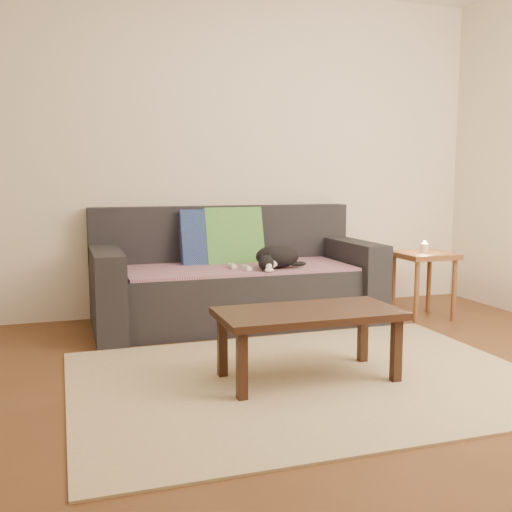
# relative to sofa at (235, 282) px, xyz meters

# --- Properties ---
(ground) EXTENTS (4.50, 4.50, 0.00)m
(ground) POSITION_rel_sofa_xyz_m (0.00, -1.57, -0.31)
(ground) COLOR brown
(ground) RESTS_ON ground
(back_wall) EXTENTS (4.50, 0.04, 2.60)m
(back_wall) POSITION_rel_sofa_xyz_m (0.00, 0.43, 0.99)
(back_wall) COLOR beige
(back_wall) RESTS_ON ground
(sofa) EXTENTS (2.10, 0.94, 0.87)m
(sofa) POSITION_rel_sofa_xyz_m (0.00, 0.00, 0.00)
(sofa) COLOR #232328
(sofa) RESTS_ON ground
(throw_blanket) EXTENTS (1.66, 0.74, 0.02)m
(throw_blanket) POSITION_rel_sofa_xyz_m (0.00, -0.09, 0.12)
(throw_blanket) COLOR #472C54
(throw_blanket) RESTS_ON sofa
(cushion_navy) EXTENTS (0.43, 0.22, 0.45)m
(cushion_navy) POSITION_rel_sofa_xyz_m (-0.16, 0.17, 0.32)
(cushion_navy) COLOR navy
(cushion_navy) RESTS_ON throw_blanket
(cushion_green) EXTENTS (0.46, 0.23, 0.47)m
(cushion_green) POSITION_rel_sofa_xyz_m (0.04, 0.17, 0.32)
(cushion_green) COLOR #0E5C4A
(cushion_green) RESTS_ON throw_blanket
(cat) EXTENTS (0.39, 0.33, 0.17)m
(cat) POSITION_rel_sofa_xyz_m (0.24, -0.27, 0.21)
(cat) COLOR black
(cat) RESTS_ON throw_blanket
(wii_remote_a) EXTENTS (0.05, 0.15, 0.03)m
(wii_remote_a) POSITION_rel_sofa_xyz_m (-0.06, -0.16, 0.15)
(wii_remote_a) COLOR white
(wii_remote_a) RESTS_ON throw_blanket
(wii_remote_b) EXTENTS (0.04, 0.15, 0.03)m
(wii_remote_b) POSITION_rel_sofa_xyz_m (0.01, -0.28, 0.15)
(wii_remote_b) COLOR white
(wii_remote_b) RESTS_ON throw_blanket
(side_table) EXTENTS (0.41, 0.41, 0.52)m
(side_table) POSITION_rel_sofa_xyz_m (1.44, -0.34, 0.12)
(side_table) COLOR brown
(side_table) RESTS_ON ground
(candle) EXTENTS (0.06, 0.06, 0.09)m
(candle) POSITION_rel_sofa_xyz_m (1.44, -0.34, 0.24)
(candle) COLOR beige
(candle) RESTS_ON side_table
(rug) EXTENTS (2.50, 1.80, 0.01)m
(rug) POSITION_rel_sofa_xyz_m (0.00, -1.42, -0.30)
(rug) COLOR tan
(rug) RESTS_ON ground
(coffee_table) EXTENTS (0.98, 0.49, 0.39)m
(coffee_table) POSITION_rel_sofa_xyz_m (0.00, -1.42, 0.03)
(coffee_table) COLOR black
(coffee_table) RESTS_ON rug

